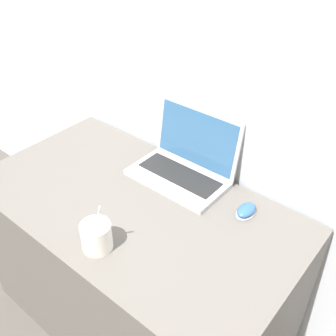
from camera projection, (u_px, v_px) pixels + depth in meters
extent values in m
cube|color=silver|center=(201.00, 32.00, 1.38)|extent=(7.00, 0.04, 2.50)
cube|color=#5B5651|center=(137.00, 266.00, 1.67)|extent=(1.25, 0.68, 0.71)
cube|color=#ADADB2|center=(177.00, 178.00, 1.56)|extent=(0.39, 0.21, 0.02)
cube|color=black|center=(179.00, 174.00, 1.56)|extent=(0.34, 0.12, 0.00)
cube|color=#ADADB2|center=(197.00, 138.00, 1.56)|extent=(0.39, 0.05, 0.24)
cube|color=#2D567F|center=(196.00, 138.00, 1.56)|extent=(0.36, 0.04, 0.22)
cylinder|color=silver|center=(97.00, 236.00, 1.25)|extent=(0.10, 0.10, 0.10)
cylinder|color=black|center=(95.00, 226.00, 1.23)|extent=(0.08, 0.08, 0.01)
cylinder|color=white|center=(98.00, 220.00, 1.22)|extent=(0.06, 0.02, 0.16)
ellipsoid|color=#B2B2B7|center=(246.00, 213.00, 1.41)|extent=(0.06, 0.10, 0.01)
ellipsoid|color=#2D569E|center=(246.00, 210.00, 1.40)|extent=(0.06, 0.09, 0.03)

